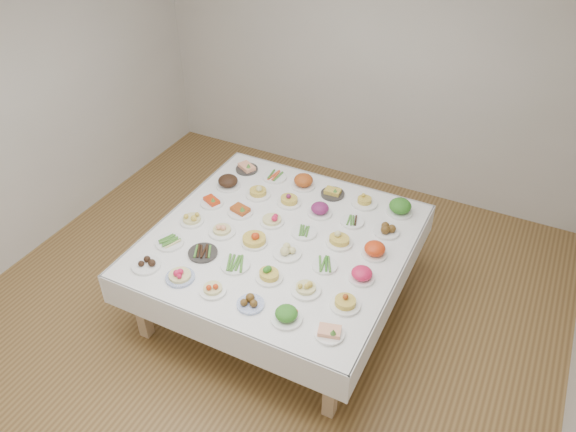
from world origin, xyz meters
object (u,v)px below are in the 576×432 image
at_px(display_table, 280,245).
at_px(dish_35, 400,207).
at_px(dish_0, 146,263).
at_px(dish_18, 212,201).

relative_size(display_table, dish_35, 9.19).
bearing_deg(dish_35, dish_0, -134.80).
bearing_deg(dish_0, display_table, 45.25).
height_order(dish_18, dish_35, dish_35).
bearing_deg(dish_18, dish_35, 22.11).
distance_m(display_table, dish_35, 1.11).
distance_m(dish_18, dish_35, 1.67).
bearing_deg(display_table, dish_35, 45.15).
relative_size(display_table, dish_0, 9.21).
relative_size(dish_0, dish_18, 1.10).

